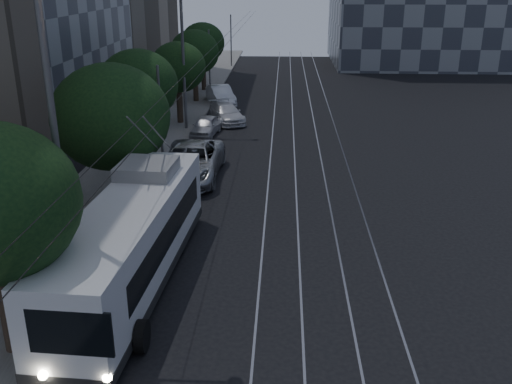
{
  "coord_description": "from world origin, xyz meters",
  "views": [
    {
      "loc": [
        1.03,
        -18.42,
        10.14
      ],
      "look_at": [
        -0.01,
        2.57,
        2.16
      ],
      "focal_mm": 40.0,
      "sensor_mm": 36.0,
      "label": 1
    }
  ],
  "objects_px": {
    "car_white_b": "(226,113)",
    "car_white_c": "(221,95)",
    "streetlamp_near": "(69,126)",
    "car_white_d": "(221,95)",
    "trolleybus": "(132,240)",
    "streetlamp_far": "(189,38)",
    "pickup_silver": "(191,162)",
    "car_white_a": "(206,126)"
  },
  "relations": [
    {
      "from": "trolleybus",
      "to": "car_white_d",
      "type": "distance_m",
      "value": 30.46
    },
    {
      "from": "car_white_b",
      "to": "car_white_c",
      "type": "height_order",
      "value": "car_white_c"
    },
    {
      "from": "car_white_d",
      "to": "car_white_c",
      "type": "bearing_deg",
      "value": -101.46
    },
    {
      "from": "pickup_silver",
      "to": "streetlamp_near",
      "type": "relative_size",
      "value": 0.63
    },
    {
      "from": "car_white_a",
      "to": "streetlamp_near",
      "type": "height_order",
      "value": "streetlamp_near"
    },
    {
      "from": "car_white_c",
      "to": "car_white_d",
      "type": "bearing_deg",
      "value": 70.49
    },
    {
      "from": "pickup_silver",
      "to": "car_white_c",
      "type": "bearing_deg",
      "value": 92.33
    },
    {
      "from": "pickup_silver",
      "to": "car_white_c",
      "type": "height_order",
      "value": "pickup_silver"
    },
    {
      "from": "trolleybus",
      "to": "car_white_d",
      "type": "relative_size",
      "value": 2.83
    },
    {
      "from": "pickup_silver",
      "to": "car_white_c",
      "type": "xyz_separation_m",
      "value": [
        -0.43,
        18.78,
        -0.14
      ]
    },
    {
      "from": "car_white_b",
      "to": "streetlamp_near",
      "type": "height_order",
      "value": "streetlamp_near"
    },
    {
      "from": "car_white_a",
      "to": "car_white_c",
      "type": "distance_m",
      "value": 10.0
    },
    {
      "from": "car_white_a",
      "to": "streetlamp_far",
      "type": "height_order",
      "value": "streetlamp_far"
    },
    {
      "from": "trolleybus",
      "to": "car_white_a",
      "type": "xyz_separation_m",
      "value": [
        -0.15,
        19.94,
        -1.01
      ]
    },
    {
      "from": "trolleybus",
      "to": "car_white_a",
      "type": "distance_m",
      "value": 19.97
    },
    {
      "from": "trolleybus",
      "to": "streetlamp_near",
      "type": "relative_size",
      "value": 1.14
    },
    {
      "from": "pickup_silver",
      "to": "car_white_b",
      "type": "relative_size",
      "value": 1.43
    },
    {
      "from": "streetlamp_far",
      "to": "car_white_a",
      "type": "bearing_deg",
      "value": -49.72
    },
    {
      "from": "car_white_b",
      "to": "streetlamp_far",
      "type": "xyz_separation_m",
      "value": [
        -2.18,
        -2.42,
        5.59
      ]
    },
    {
      "from": "trolleybus",
      "to": "streetlamp_far",
      "type": "distance_m",
      "value": 21.8
    },
    {
      "from": "pickup_silver",
      "to": "streetlamp_far",
      "type": "bearing_deg",
      "value": 99.5
    },
    {
      "from": "car_white_d",
      "to": "trolleybus",
      "type": "bearing_deg",
      "value": -101.08
    },
    {
      "from": "car_white_d",
      "to": "streetlamp_far",
      "type": "height_order",
      "value": "streetlamp_far"
    },
    {
      "from": "pickup_silver",
      "to": "streetlamp_far",
      "type": "height_order",
      "value": "streetlamp_far"
    },
    {
      "from": "car_white_b",
      "to": "trolleybus",
      "type": "bearing_deg",
      "value": -114.05
    },
    {
      "from": "car_white_b",
      "to": "car_white_c",
      "type": "xyz_separation_m",
      "value": [
        -1.1,
        6.25,
        0.1
      ]
    },
    {
      "from": "pickup_silver",
      "to": "car_white_a",
      "type": "xyz_separation_m",
      "value": [
        -0.38,
        8.78,
        -0.28
      ]
    },
    {
      "from": "car_white_b",
      "to": "streetlamp_near",
      "type": "relative_size",
      "value": 0.44
    },
    {
      "from": "car_white_b",
      "to": "car_white_d",
      "type": "bearing_deg",
      "value": 77.36
    },
    {
      "from": "trolleybus",
      "to": "car_white_a",
      "type": "relative_size",
      "value": 3.19
    },
    {
      "from": "trolleybus",
      "to": "streetlamp_far",
      "type": "relative_size",
      "value": 1.15
    },
    {
      "from": "car_white_c",
      "to": "streetlamp_far",
      "type": "bearing_deg",
      "value": -116.61
    },
    {
      "from": "car_white_d",
      "to": "streetlamp_near",
      "type": "height_order",
      "value": "streetlamp_near"
    },
    {
      "from": "car_white_a",
      "to": "pickup_silver",
      "type": "bearing_deg",
      "value": -80.41
    },
    {
      "from": "pickup_silver",
      "to": "streetlamp_far",
      "type": "relative_size",
      "value": 0.64
    },
    {
      "from": "streetlamp_near",
      "to": "pickup_silver",
      "type": "bearing_deg",
      "value": 86.27
    },
    {
      "from": "car_white_b",
      "to": "pickup_silver",
      "type": "bearing_deg",
      "value": -114.95
    },
    {
      "from": "trolleybus",
      "to": "car_white_b",
      "type": "xyz_separation_m",
      "value": [
        0.9,
        23.69,
        -0.97
      ]
    },
    {
      "from": "car_white_b",
      "to": "car_white_d",
      "type": "distance_m",
      "value": 6.84
    },
    {
      "from": "trolleybus",
      "to": "car_white_c",
      "type": "bearing_deg",
      "value": 93.68
    },
    {
      "from": "car_white_a",
      "to": "car_white_b",
      "type": "relative_size",
      "value": 0.81
    },
    {
      "from": "car_white_a",
      "to": "car_white_b",
      "type": "bearing_deg",
      "value": 81.46
    }
  ]
}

